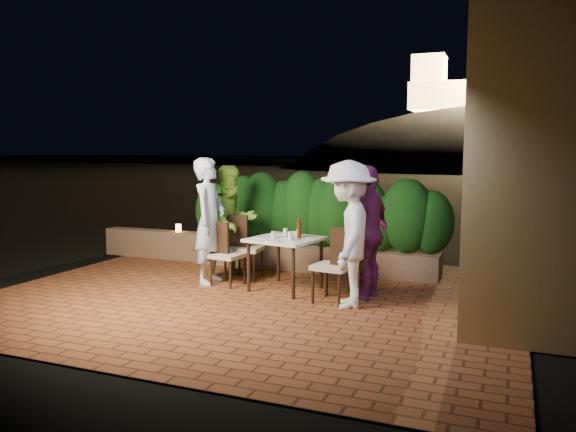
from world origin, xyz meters
The scene contains 32 objects.
ground centered at (0.00, 0.00, -0.02)m, with size 400.00×400.00×0.00m, color black.
terrace_floor centered at (0.00, 0.50, -0.07)m, with size 7.00×6.00×0.15m, color brown.
building_wall centered at (3.60, 2.00, 2.50)m, with size 1.60×5.00×5.00m, color olive.
window_pane centered at (2.82, 1.50, 2.00)m, with size 0.08×1.00×1.40m, color black.
window_frame centered at (2.81, 1.50, 2.00)m, with size 0.06×1.15×1.55m, color black.
planter centered at (0.20, 2.30, 0.20)m, with size 4.20×0.55×0.40m, color #755E4B.
hedge centered at (0.20, 2.30, 0.95)m, with size 4.00×0.70×1.10m, color #123F12, non-canonical shape.
parapet centered at (-2.80, 2.30, 0.25)m, with size 2.20×0.30×0.50m, color #755E4B.
hill centered at (2.00, 60.00, -4.00)m, with size 52.00×40.00×22.00m, color black.
fortress centered at (2.00, 60.00, 10.50)m, with size 26.00×8.00×8.00m, color #FFCC7A, non-canonical shape.
dining_table centered at (0.31, 0.89, 0.38)m, with size 0.90×0.90×0.75m, color white, non-canonical shape.
plate_nw centered at (-0.03, 0.78, 0.76)m, with size 0.20×0.20×0.01m, color white.
plate_sw centered at (0.12, 1.17, 0.76)m, with size 0.21×0.21×0.01m, color white.
plate_ne centered at (0.55, 0.61, 0.76)m, with size 0.20×0.20×0.01m, color white.
plate_se centered at (0.60, 1.08, 0.76)m, with size 0.20×0.20×0.01m, color white.
plate_centre centered at (0.30, 0.92, 0.76)m, with size 0.24×0.24×0.01m, color white.
plate_front centered at (0.28, 0.54, 0.76)m, with size 0.20×0.20×0.01m, color white.
glass_nw centered at (0.19, 0.75, 0.80)m, with size 0.06×0.06×0.11m, color silver.
glass_sw centered at (0.23, 1.10, 0.80)m, with size 0.06×0.06×0.11m, color silver.
glass_ne centered at (0.45, 0.74, 0.81)m, with size 0.07×0.07×0.12m, color silver.
glass_se centered at (0.47, 1.01, 0.81)m, with size 0.07×0.07×0.12m, color silver.
beer_bottle centered at (0.51, 0.93, 0.90)m, with size 0.06×0.06×0.31m, color #4B240C, non-canonical shape.
bowl centered at (0.31, 1.23, 0.77)m, with size 0.16×0.16×0.04m, color white.
chair_left_front centered at (-0.58, 0.84, 0.46)m, with size 0.43×0.43×0.93m, color black, non-canonical shape.
chair_left_back centered at (-0.51, 1.31, 0.50)m, with size 0.46×0.46×0.99m, color black, non-canonical shape.
chair_right_front centered at (1.13, 0.51, 0.50)m, with size 0.46×0.46×1.00m, color black, non-canonical shape.
chair_right_back centered at (1.17, 0.94, 0.46)m, with size 0.42×0.42×0.92m, color black, non-canonical shape.
diner_blue centered at (-0.90, 0.87, 0.94)m, with size 0.68×0.45×1.88m, color #C6E3FF.
diner_green centered at (-0.79, 1.38, 0.87)m, with size 0.85×0.66×1.75m, color #8DD342.
diner_white centered at (1.37, 0.40, 0.93)m, with size 1.20×0.69×1.86m, color white.
diner_purple centered at (1.49, 0.93, 0.89)m, with size 1.05×0.44×1.79m, color #75276E.
parapet_lamp centered at (-2.37, 2.30, 0.57)m, with size 0.10×0.10×0.14m, color orange.
Camera 1 is at (3.28, -6.36, 1.97)m, focal length 35.00 mm.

